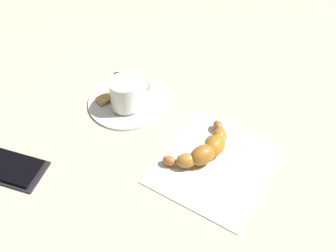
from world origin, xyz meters
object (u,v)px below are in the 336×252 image
object	(u,v)px
cell_phone	(0,165)
sugar_packet	(113,93)
saucer	(127,101)
napkin	(215,164)
croissant	(206,149)
espresso_cup	(126,93)
teaspoon	(128,92)

from	to	relation	value
cell_phone	sugar_packet	bearing A→B (deg)	69.09
saucer	sugar_packet	xyz separation A→B (m)	(-0.03, 0.00, 0.01)
sugar_packet	napkin	bearing A→B (deg)	95.99
napkin	croissant	world-z (taller)	croissant
espresso_cup	sugar_packet	world-z (taller)	espresso_cup
sugar_packet	croissant	bearing A→B (deg)	96.91
cell_phone	espresso_cup	bearing A→B (deg)	59.71
sugar_packet	croissant	xyz separation A→B (m)	(0.22, -0.06, 0.01)
espresso_cup	teaspoon	xyz separation A→B (m)	(-0.01, 0.03, -0.03)
teaspoon	cell_phone	bearing A→B (deg)	-114.85
teaspoon	sugar_packet	xyz separation A→B (m)	(-0.03, -0.01, 0.00)
saucer	teaspoon	world-z (taller)	teaspoon
teaspoon	cell_phone	world-z (taller)	teaspoon
espresso_cup	teaspoon	bearing A→B (deg)	114.24
teaspoon	espresso_cup	bearing A→B (deg)	-65.76
sugar_packet	napkin	size ratio (longest dim) A/B	0.36
espresso_cup	sugar_packet	xyz separation A→B (m)	(-0.04, 0.01, -0.03)
espresso_cup	napkin	size ratio (longest dim) A/B	0.36
sugar_packet	napkin	distance (m)	0.25
saucer	sugar_packet	world-z (taller)	sugar_packet
espresso_cup	cell_phone	world-z (taller)	espresso_cup
teaspoon	sugar_packet	size ratio (longest dim) A/B	1.38
croissant	cell_phone	size ratio (longest dim) A/B	0.84
croissant	cell_phone	distance (m)	0.35
sugar_packet	napkin	world-z (taller)	sugar_packet
teaspoon	cell_phone	size ratio (longest dim) A/B	0.62
saucer	espresso_cup	xyz separation A→B (m)	(0.01, -0.01, 0.03)
espresso_cup	napkin	world-z (taller)	espresso_cup
teaspoon	napkin	world-z (taller)	teaspoon
saucer	espresso_cup	distance (m)	0.04
espresso_cup	croissant	world-z (taller)	espresso_cup
saucer	sugar_packet	size ratio (longest dim) A/B	2.08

